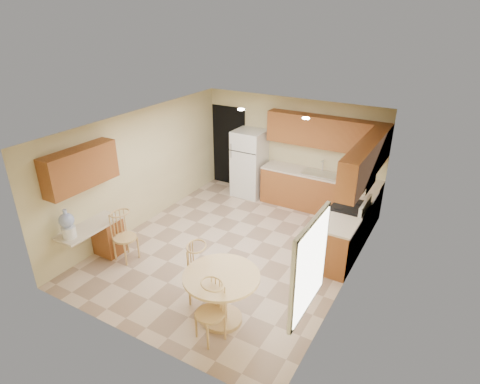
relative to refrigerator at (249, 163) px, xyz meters
The scene contains 30 objects.
floor 2.71m from the refrigerator, 68.40° to the right, with size 5.50×5.50×0.00m, color #C6AA8F.
ceiling 3.07m from the refrigerator, 68.40° to the right, with size 4.50×5.50×0.02m, color white.
wall_back 1.09m from the refrigerator, 20.23° to the left, with size 4.50×0.02×2.50m, color beige.
wall_front 5.25m from the refrigerator, 79.55° to the right, with size 4.50×0.02×2.50m, color beige.
wall_left 2.76m from the refrigerator, 118.44° to the right, with size 0.02×5.50×2.50m, color beige.
wall_right 4.02m from the refrigerator, 36.87° to the right, with size 0.02×5.50×2.50m, color beige.
doorway 0.89m from the refrigerator, 157.27° to the left, with size 0.90×0.02×2.10m, color black.
base_cab_back 1.87m from the refrigerator, ahead, with size 2.75×0.60×0.87m, color #A05928.
counter_back 1.83m from the refrigerator, ahead, with size 2.75×0.63×0.04m, color beige.
base_cab_right_a 2.98m from the refrigerator, 10.64° to the right, with size 0.60×0.59×0.87m, color #A05928.
counter_right_a 2.95m from the refrigerator, 10.64° to the right, with size 0.63×0.59×0.04m, color beige.
base_cab_right_b 3.55m from the refrigerator, 34.59° to the right, with size 0.60×0.80×0.87m, color #A05928.
counter_right_b 3.52m from the refrigerator, 34.59° to the right, with size 0.63×0.80×0.04m, color beige.
upper_cab_back 2.10m from the refrigerator, ahead, with size 2.75×0.33×0.70m, color #A05928.
upper_cab_right 3.41m from the refrigerator, 21.41° to the right, with size 0.33×2.42×0.70m, color #A05928.
upper_cab_left 4.28m from the refrigerator, 105.84° to the right, with size 0.33×1.40×0.70m, color #A05928.
sink 1.80m from the refrigerator, ahead, with size 0.78×0.44×0.01m, color silver.
range_hood 3.25m from the refrigerator, 22.46° to the right, with size 0.50×0.76×0.14m, color silver.
desk_pedestal 3.89m from the refrigerator, 105.76° to the right, with size 0.48×0.42×0.72m, color #A05928.
desk_top 4.23m from the refrigerator, 104.36° to the right, with size 0.50×1.20×0.04m, color beige.
window 5.35m from the refrigerator, 53.21° to the right, with size 0.06×1.12×1.30m.
can_light_a 2.09m from the refrigerator, 69.44° to the right, with size 0.14×0.14×0.02m, color white.
can_light_b 2.75m from the refrigerator, 32.96° to the right, with size 0.14×0.14×0.02m, color white.
refrigerator is the anchor object (origin of this frame).
stove 3.14m from the refrigerator, 22.99° to the right, with size 0.65×0.76×1.09m.
dining_table 4.61m from the refrigerator, 66.26° to the right, with size 1.14×1.14×0.84m.
chair_table_a 4.27m from the refrigerator, 72.22° to the right, with size 0.45×0.58×1.02m.
chair_table_b 5.07m from the refrigerator, 67.93° to the right, with size 0.42×0.46×0.94m.
chair_desk 3.86m from the refrigerator, 98.95° to the right, with size 0.43×0.55×0.97m.
water_crock 4.64m from the refrigerator, 103.08° to the right, with size 0.25×0.25×0.53m.
Camera 1 is at (3.51, -5.79, 4.39)m, focal length 30.00 mm.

